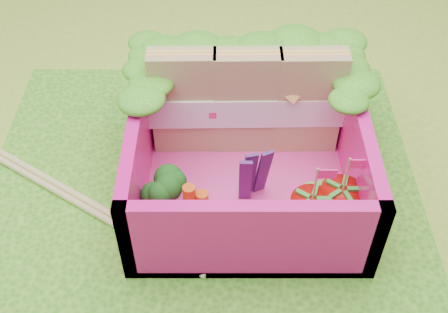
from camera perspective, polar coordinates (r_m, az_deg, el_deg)
ground at (r=3.33m, az=-2.30°, el=-4.96°), size 14.00×14.00×0.00m
placemat at (r=3.32m, az=-2.31°, el=-4.79°), size 2.60×2.60×0.03m
bento_floor at (r=3.38m, az=2.27°, el=-2.69°), size 1.30×1.30×0.05m
bento_box at (r=3.19m, az=2.39°, el=0.32°), size 1.30×1.30×0.55m
lettuce_ruffle at (r=3.34m, az=2.33°, el=10.09°), size 1.43×0.83×0.11m
sandwich_stack at (r=3.35m, az=2.37°, el=5.50°), size 1.25×0.19×0.69m
broccoli at (r=3.05m, az=-6.26°, el=-3.68°), size 0.32×0.32×0.27m
carrot_sticks at (r=3.05m, az=-2.91°, el=-5.06°), size 0.14×0.08×0.29m
purple_wedges at (r=3.13m, az=2.92°, el=-1.91°), size 0.17×0.10×0.38m
strawberry_left at (r=3.06m, az=8.76°, el=-5.70°), size 0.23×0.23×0.47m
strawberry_right at (r=3.14m, az=11.69°, el=-4.68°), size 0.24×0.24×0.48m
snap_peas at (r=3.22m, az=9.58°, el=-5.23°), size 0.55×0.55×0.05m
chopsticks at (r=3.51m, az=-16.92°, el=-2.85°), size 1.99×1.29×0.04m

